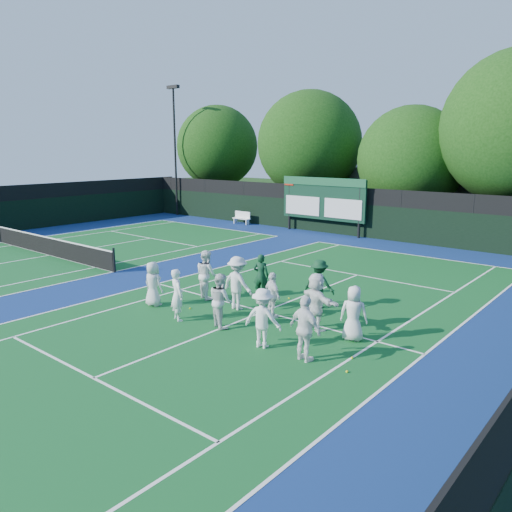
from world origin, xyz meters
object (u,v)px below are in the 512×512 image
Objects in this scene: bench at (242,217)px; coach_left at (261,275)px; scoreboard at (323,199)px; tennis_net at (49,246)px.

coach_left is (12.43, -13.03, 0.31)m from bench.
scoreboard is 16.26m from tennis_net.
coach_left reaches higher than bench.
tennis_net is at bearing -16.75° from coach_left.
bench is (-6.63, -0.22, -1.70)m from scoreboard.
scoreboard reaches higher than bench.
bench is at bearing -178.10° from scoreboard.
scoreboard is at bearing -89.08° from coach_left.
tennis_net is at bearing -91.44° from bench.
tennis_net is 12.86m from coach_left.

